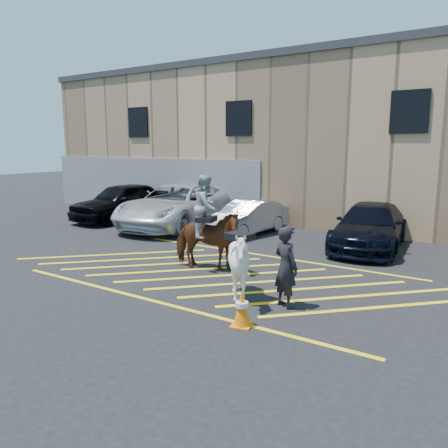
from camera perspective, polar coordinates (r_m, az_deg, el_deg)
The scene contains 11 objects.
ground at distance 12.02m, azimuth 0.84°, elevation -6.41°, with size 90.00×90.00×0.00m, color black.
car_black_suv at distance 20.94m, azimuth -13.14°, elevation 2.90°, with size 2.04×5.08×1.73m, color black.
car_white_pickup at distance 18.81m, azimuth -6.05°, elevation 2.42°, with size 2.99×6.49×1.80m, color silver.
car_silver_sedan at distance 17.10m, azimuth 3.05°, elevation 0.85°, with size 1.39×4.00×1.32m, color #9CA0AA.
car_blue_suv at distance 15.60m, azimuth 18.55°, elevation -0.28°, with size 2.07×5.09×1.48m, color black.
handler at distance 9.44m, azimuth 8.08°, elevation -5.57°, with size 0.65×0.42×1.77m, color black.
warehouse at distance 22.58m, azimuth 17.62°, elevation 10.29°, with size 32.42×10.20×7.30m.
hatching_zone at distance 11.77m, azimuth 0.05°, elevation -6.74°, with size 12.60×5.12×0.01m.
mounted_bay at distance 12.09m, azimuth -2.32°, elevation -1.06°, with size 2.18×1.40×2.66m.
saddled_white at distance 9.79m, azimuth 2.04°, elevation -5.24°, with size 1.53×1.67×1.65m.
traffic_cone at distance 8.52m, azimuth 2.34°, elevation -10.93°, with size 0.46×0.46×0.73m.
Camera 1 is at (6.15, -9.73, 3.44)m, focal length 35.00 mm.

